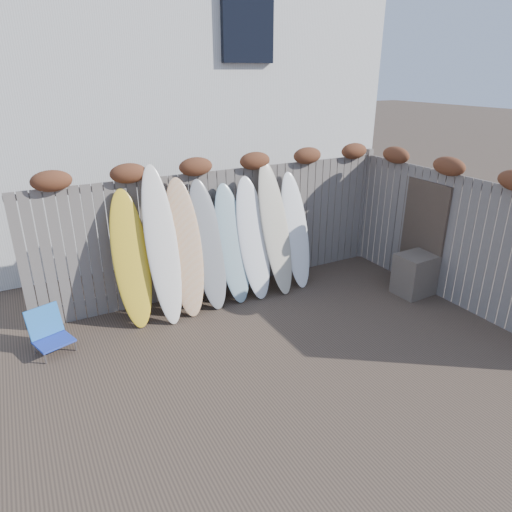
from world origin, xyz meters
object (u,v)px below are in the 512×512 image
lattice_panel (416,232)px  surfboard_0 (131,259)px  wooden_crate (415,274)px  beach_chair (49,331)px

lattice_panel → surfboard_0: surfboard_0 is taller
surfboard_0 → wooden_crate: bearing=-13.9°
beach_chair → surfboard_0: surfboard_0 is taller
wooden_crate → lattice_panel: bearing=49.7°
surfboard_0 → lattice_panel: bearing=-8.3°
beach_chair → wooden_crate: (5.45, -1.05, 0.07)m
lattice_panel → surfboard_0: bearing=171.1°
beach_chair → surfboard_0: 1.42m
beach_chair → wooden_crate: wooden_crate is taller
wooden_crate → beach_chair: bearing=169.1°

